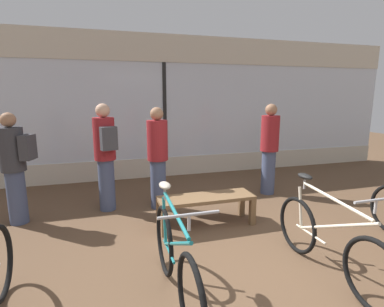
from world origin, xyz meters
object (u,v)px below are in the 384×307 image
(bicycle_left, at_px, (175,261))
(bicycle_right, at_px, (328,242))
(customer_mid_floor, at_px, (15,165))
(customer_near_bench, at_px, (158,156))
(customer_near_rack, at_px, (105,154))
(customer_by_window, at_px, (269,147))
(display_bench, at_px, (206,201))

(bicycle_left, xyz_separation_m, bicycle_right, (1.63, -0.05, -0.02))
(customer_mid_floor, xyz_separation_m, customer_near_bench, (2.10, 0.04, 0.00))
(customer_near_rack, bearing_deg, bicycle_left, -77.75)
(customer_near_rack, bearing_deg, customer_by_window, 0.21)
(bicycle_right, xyz_separation_m, customer_by_window, (0.82, 2.59, 0.53))
(customer_by_window, bearing_deg, bicycle_right, -107.61)
(bicycle_right, distance_m, customer_mid_floor, 4.24)
(bicycle_right, relative_size, customer_by_window, 1.02)
(display_bench, xyz_separation_m, customer_near_bench, (-0.54, 0.90, 0.53))
(display_bench, bearing_deg, bicycle_left, -118.60)
(customer_near_bench, bearing_deg, display_bench, -58.84)
(display_bench, bearing_deg, bicycle_right, -62.59)
(bicycle_left, bearing_deg, customer_by_window, 46.06)
(bicycle_left, xyz_separation_m, customer_near_bench, (0.28, 2.40, 0.49))
(bicycle_right, distance_m, customer_near_rack, 3.42)
(customer_near_rack, relative_size, customer_mid_floor, 1.07)
(bicycle_left, bearing_deg, customer_mid_floor, 127.58)
(customer_mid_floor, height_order, customer_near_bench, customer_near_bench)
(bicycle_right, relative_size, customer_mid_floor, 1.07)
(customer_by_window, bearing_deg, display_bench, -147.55)
(bicycle_left, height_order, display_bench, bicycle_left)
(bicycle_left, bearing_deg, display_bench, 61.40)
(display_bench, xyz_separation_m, customer_by_window, (1.63, 1.03, 0.55))
(customer_near_rack, bearing_deg, customer_near_bench, -8.78)
(display_bench, height_order, customer_by_window, customer_by_window)
(bicycle_left, distance_m, bicycle_right, 1.63)
(customer_by_window, height_order, customer_near_bench, customer_by_window)
(customer_near_rack, bearing_deg, display_bench, -36.76)
(customer_near_bench, bearing_deg, customer_by_window, 3.67)
(bicycle_left, distance_m, customer_near_bench, 2.46)
(bicycle_left, height_order, customer_near_rack, customer_near_rack)
(customer_by_window, bearing_deg, customer_near_rack, -179.79)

